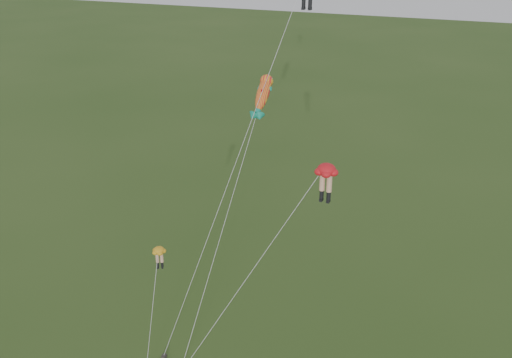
% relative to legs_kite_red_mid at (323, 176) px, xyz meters
% --- Properties ---
extents(legs_kite_red_mid, '(8.39, 6.35, 13.71)m').
position_rel_legs_kite_red_mid_xyz_m(legs_kite_red_mid, '(0.00, 0.00, 0.00)').
color(legs_kite_red_mid, red).
rests_on(legs_kite_red_mid, ground).
extents(legs_kite_yellow, '(1.23, 2.58, 8.49)m').
position_rel_legs_kite_red_mid_xyz_m(legs_kite_yellow, '(-8.85, -3.57, -5.28)').
color(legs_kite_yellow, gold).
rests_on(legs_kite_yellow, ground).
extents(fish_kite, '(2.38, 12.10, 17.14)m').
position_rel_legs_kite_red_mid_xyz_m(fish_kite, '(-5.41, 5.02, 2.82)').
color(fish_kite, '#F2A31E').
rests_on(fish_kite, ground).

